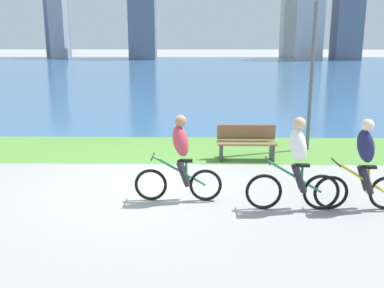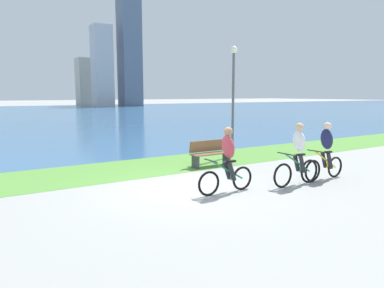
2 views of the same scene
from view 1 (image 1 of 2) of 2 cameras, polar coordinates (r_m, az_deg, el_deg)
ground_plane at (r=9.20m, az=-5.54°, el=-5.59°), size 300.00×300.00×0.00m
grass_strip_bayside at (r=12.29m, az=-3.82°, el=-0.65°), size 120.00×3.05×0.01m
bay_water_surface at (r=48.98m, az=-0.09°, el=9.95°), size 300.00×70.95×0.00m
cyclist_lead at (r=8.13m, az=-1.60°, el=-1.95°), size 1.67×0.52×1.66m
cyclist_trailing at (r=7.91m, az=13.55°, el=-2.69°), size 1.70×0.52×1.70m
cyclist_distant_rear at (r=8.28m, az=21.64°, el=-2.61°), size 1.63×0.52×1.67m
bench_near_path at (r=11.16m, az=7.20°, el=0.18°), size 1.50×0.47×0.90m
lamppost_tall at (r=12.28m, az=15.71°, el=11.94°), size 0.28×0.28×4.29m
city_skyline_far_shore at (r=75.15m, az=5.46°, el=17.32°), size 52.71×11.55×22.64m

